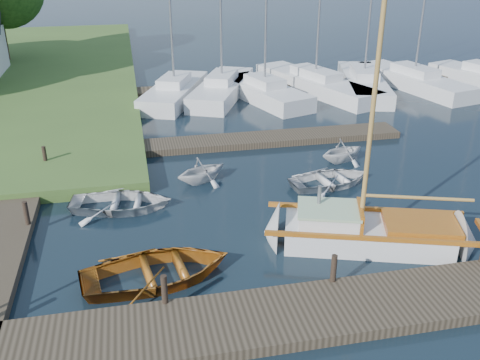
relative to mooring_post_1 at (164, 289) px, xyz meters
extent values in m
plane|color=black|center=(3.00, 5.00, -0.70)|extent=(160.00, 160.00, 0.00)
cube|color=#2E271C|center=(3.00, -1.00, -0.55)|extent=(18.00, 2.20, 0.30)
cube|color=#2E271C|center=(-5.00, 7.00, -0.55)|extent=(2.20, 18.00, 0.30)
cube|color=#2E271C|center=(5.00, 11.50, -0.55)|extent=(14.00, 1.60, 0.30)
cube|color=#2E271C|center=(13.00, 21.00, -0.55)|extent=(30.00, 1.60, 0.30)
cylinder|color=black|center=(0.00, 0.00, 0.00)|extent=(0.16, 0.16, 0.80)
cylinder|color=black|center=(4.50, 0.00, 0.00)|extent=(0.16, 0.16, 0.80)
cylinder|color=black|center=(-4.00, 5.00, 0.00)|extent=(0.16, 0.16, 0.80)
cylinder|color=black|center=(-4.00, 10.00, 0.00)|extent=(0.16, 0.16, 0.80)
cube|color=silver|center=(6.38, 2.06, -0.47)|extent=(5.37, 3.46, 0.90)
cone|color=silver|center=(9.28, 1.11, -0.47)|extent=(1.85, 2.27, 1.96)
cone|color=silver|center=(3.58, 2.98, -0.47)|extent=(1.56, 2.17, 1.96)
cube|color=maroon|center=(6.68, 2.95, 0.04)|extent=(5.93, 2.05, 0.14)
cube|color=maroon|center=(6.09, 1.17, 0.04)|extent=(5.93, 2.05, 0.14)
cube|color=silver|center=(5.24, 2.44, 0.20)|extent=(2.15, 1.89, 0.44)
cube|color=#A0C096|center=(5.24, 2.44, 0.45)|extent=(2.27, 2.02, 0.08)
cube|color=maroon|center=(6.15, 2.14, 0.28)|extent=(0.55, 1.37, 0.60)
cylinder|color=slate|center=(5.05, 2.81, 0.78)|extent=(0.12, 0.12, 0.60)
cube|color=maroon|center=(7.90, 1.56, 0.08)|extent=(2.56, 2.11, 0.20)
cylinder|color=olive|center=(6.19, 2.12, 4.18)|extent=(0.14, 0.14, 8.40)
cylinder|color=olive|center=(7.71, 1.62, 0.98)|extent=(3.07, 1.09, 0.10)
imported|color=maroon|center=(-0.10, 1.44, -0.27)|extent=(4.58, 3.59, 0.86)
imported|color=silver|center=(-1.06, 6.01, -0.34)|extent=(3.88, 3.05, 0.73)
imported|color=silver|center=(2.05, 7.76, -0.14)|extent=(2.72, 2.58, 1.12)
imported|color=silver|center=(6.87, 6.40, -0.36)|extent=(3.56, 2.79, 0.67)
imported|color=silver|center=(8.22, 8.60, -0.14)|extent=(2.59, 2.41, 1.11)
cube|color=silver|center=(2.15, 19.50, -0.25)|extent=(4.82, 7.64, 0.90)
cube|color=silver|center=(2.15, 19.50, 0.45)|extent=(2.27, 2.91, 0.50)
cube|color=silver|center=(5.00, 19.67, -0.25)|extent=(5.32, 8.29, 0.90)
cube|color=silver|center=(5.00, 19.67, 0.45)|extent=(2.44, 3.16, 0.50)
cube|color=silver|center=(7.28, 18.31, -0.25)|extent=(4.33, 7.41, 0.90)
cube|color=silver|center=(7.28, 18.31, 0.45)|extent=(2.11, 2.79, 0.50)
cube|color=silver|center=(10.84, 19.61, -0.25)|extent=(5.45, 9.99, 0.90)
cube|color=silver|center=(10.84, 19.61, 0.45)|extent=(2.50, 3.71, 0.50)
cube|color=silver|center=(13.82, 19.14, -0.25)|extent=(4.41, 8.99, 0.90)
cube|color=silver|center=(13.82, 19.14, 0.45)|extent=(2.15, 3.31, 0.50)
cube|color=silver|center=(17.20, 19.08, -0.25)|extent=(4.17, 9.10, 0.90)
cube|color=silver|center=(17.20, 19.08, 0.45)|extent=(2.07, 3.33, 0.50)
cylinder|color=#332114|center=(-9.00, 31.00, 1.64)|extent=(0.36, 0.36, 3.67)
camera|label=1|loc=(-0.43, -11.20, 8.06)|focal=40.00mm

